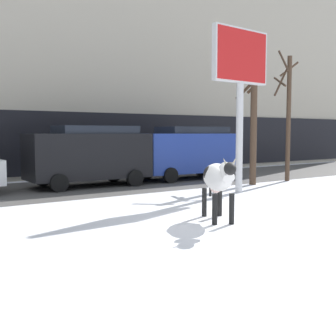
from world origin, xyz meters
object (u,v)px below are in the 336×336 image
at_px(car_black_van, 89,154).
at_px(pedestrian_by_cars, 191,155).
at_px(billboard, 241,66).
at_px(bare_tree_right_lot, 253,119).
at_px(bare_tree_far_back, 288,113).
at_px(cow_holstein, 218,178).
at_px(car_blue_van, 187,151).

bearing_deg(car_black_van, pedestrian_by_cars, 21.66).
bearing_deg(billboard, bare_tree_right_lot, 33.44).
bearing_deg(car_black_van, billboard, -51.67).
relative_size(pedestrian_by_cars, bare_tree_far_back, 0.31).
bearing_deg(cow_holstein, bare_tree_right_lot, 37.84).
bearing_deg(billboard, car_black_van, 128.33).
bearing_deg(bare_tree_right_lot, car_black_van, 150.20).
distance_m(car_black_van, car_blue_van, 4.72).
relative_size(cow_holstein, car_blue_van, 0.40).
bearing_deg(billboard, pedestrian_by_cars, 63.67).
distance_m(cow_holstein, bare_tree_right_lot, 7.56).
height_order(car_black_van, car_blue_van, same).
relative_size(billboard, car_black_van, 1.19).
xyz_separation_m(billboard, car_blue_van, (1.17, 4.46, -3.07)).
distance_m(billboard, pedestrian_by_cars, 8.88).
bearing_deg(cow_holstein, bare_tree_far_back, 29.96).
bearing_deg(car_blue_van, pedestrian_by_cars, 49.40).
xyz_separation_m(cow_holstein, billboard, (3.84, 3.22, 3.31)).
bearing_deg(car_black_van, car_blue_van, -0.30).
xyz_separation_m(car_blue_van, bare_tree_far_back, (3.00, -3.07, 1.67)).
relative_size(car_blue_van, bare_tree_right_lot, 0.96).
height_order(car_blue_van, bare_tree_far_back, bare_tree_far_back).
bearing_deg(bare_tree_right_lot, bare_tree_far_back, 2.18).
xyz_separation_m(car_blue_van, pedestrian_by_cars, (2.47, 2.88, -0.36)).
xyz_separation_m(car_black_van, pedestrian_by_cars, (7.18, 2.85, -0.36)).
bearing_deg(bare_tree_far_back, pedestrian_by_cars, 95.08).
distance_m(car_blue_van, bare_tree_right_lot, 3.53).
relative_size(billboard, bare_tree_right_lot, 1.15).
bearing_deg(billboard, bare_tree_far_back, 18.57).
xyz_separation_m(bare_tree_right_lot, bare_tree_far_back, (2.17, 0.08, 0.30)).
distance_m(car_black_van, bare_tree_right_lot, 6.53).
xyz_separation_m(cow_holstein, bare_tree_far_back, (8.00, 4.61, 1.91)).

